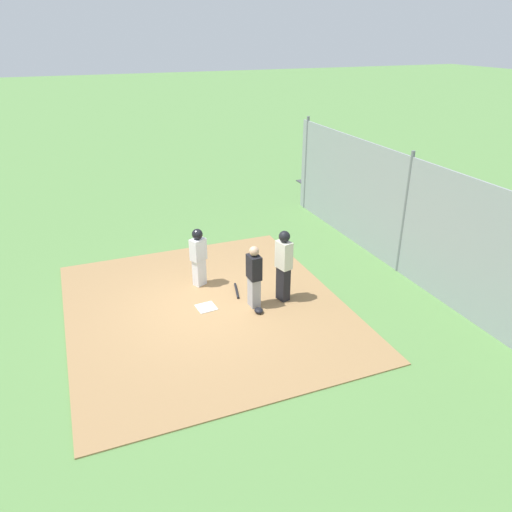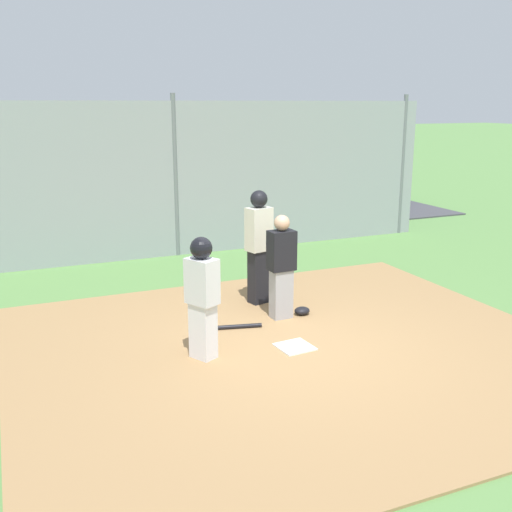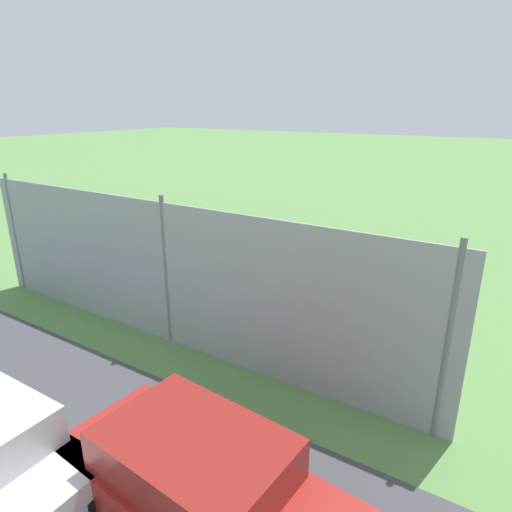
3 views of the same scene
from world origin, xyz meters
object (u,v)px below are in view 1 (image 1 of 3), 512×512
object	(u,v)px
catcher	(254,276)
parked_car_white	(512,224)
parked_car_red	(414,198)
runner	(198,254)
home_plate	(206,307)
umpire	(284,264)
catcher_mask	(259,310)
baseball_bat	(237,291)

from	to	relation	value
catcher	parked_car_white	world-z (taller)	catcher
parked_car_red	runner	bearing A→B (deg)	109.60
home_plate	parked_car_red	bearing A→B (deg)	-67.98
umpire	runner	xyz separation A→B (m)	(1.50, 1.70, -0.09)
umpire	runner	size ratio (longest dim) A/B	1.16
catcher_mask	runner	bearing A→B (deg)	25.78
umpire	home_plate	bearing A→B (deg)	-23.39
catcher	parked_car_white	distance (m)	8.96
catcher	parked_car_red	world-z (taller)	catcher
parked_car_red	catcher	bearing A→B (deg)	121.12
catcher	catcher_mask	distance (m)	0.82
home_plate	catcher	size ratio (longest dim) A/B	0.28
baseball_bat	catcher	bearing A→B (deg)	-154.78
parked_car_red	parked_car_white	bearing A→B (deg)	-154.02
home_plate	runner	world-z (taller)	runner
home_plate	umpire	distance (m)	2.13
home_plate	parked_car_white	distance (m)	10.06
catcher_mask	parked_car_white	bearing A→B (deg)	-83.22
runner	catcher_mask	bearing A→B (deg)	-1.97
home_plate	umpire	size ratio (longest dim) A/B	0.24
parked_car_white	umpire	bearing A→B (deg)	-85.59
baseball_bat	umpire	bearing A→B (deg)	-115.87
home_plate	catcher_mask	xyz separation A→B (m)	(-0.68, -1.09, 0.05)
baseball_bat	catcher_mask	world-z (taller)	catcher_mask
home_plate	parked_car_white	bearing A→B (deg)	-87.78
catcher	parked_car_white	size ratio (longest dim) A/B	0.37
catcher_mask	parked_car_red	bearing A→B (deg)	-61.21
umpire	baseball_bat	distance (m)	1.53
catcher	runner	size ratio (longest dim) A/B	1.00
home_plate	umpire	xyz separation A→B (m)	(-0.30, -1.88, 0.96)
runner	catcher_mask	xyz separation A→B (m)	(-1.88, -0.91, -0.82)
home_plate	parked_car_white	xyz separation A→B (m)	(0.39, -10.04, 0.57)
catcher	baseball_bat	world-z (taller)	catcher
catcher	parked_car_white	bearing A→B (deg)	-178.30
catcher	catcher_mask	xyz separation A→B (m)	(-0.35, 0.02, -0.75)
home_plate	parked_car_red	world-z (taller)	parked_car_red
umpire	parked_car_red	size ratio (longest dim) A/B	0.42
home_plate	catcher	bearing A→B (deg)	-106.45
catcher	parked_car_red	bearing A→B (deg)	-156.07
parked_car_red	umpire	bearing A→B (deg)	123.50
umpire	parked_car_red	xyz separation A→B (m)	(3.85, -6.90, -0.38)
parked_car_red	catcher_mask	bearing A→B (deg)	123.10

